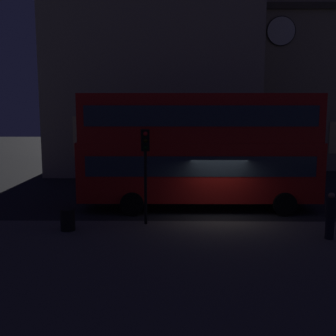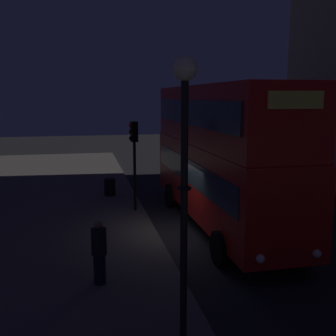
% 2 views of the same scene
% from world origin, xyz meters
% --- Properties ---
extents(ground_plane, '(80.00, 80.00, 0.00)m').
position_xyz_m(ground_plane, '(0.00, 0.00, 0.00)').
color(ground_plane, '#232326').
extents(sidewalk_slab, '(44.00, 9.72, 0.12)m').
position_xyz_m(sidewalk_slab, '(0.00, -5.79, 0.06)').
color(sidewalk_slab, '#5B564F').
rests_on(sidewalk_slab, ground).
extents(building_with_clock, '(14.17, 10.19, 16.91)m').
position_xyz_m(building_with_clock, '(-3.42, 14.38, 8.46)').
color(building_with_clock, tan).
rests_on(building_with_clock, ground).
extents(building_plain_facade, '(14.91, 7.93, 14.06)m').
position_xyz_m(building_plain_facade, '(6.29, 16.30, 7.03)').
color(building_plain_facade, tan).
rests_on(building_plain_facade, ground).
extents(double_decker_bus, '(11.14, 2.87, 5.38)m').
position_xyz_m(double_decker_bus, '(-0.81, 1.64, 3.01)').
color(double_decker_bus, red).
rests_on(double_decker_bus, ground).
extents(traffic_light_near_kerb, '(0.36, 0.38, 3.83)m').
position_xyz_m(traffic_light_near_kerb, '(-3.11, -1.36, 2.88)').
color(traffic_light_near_kerb, black).
rests_on(traffic_light_near_kerb, sidewalk_slab).
extents(pedestrian, '(0.40, 0.40, 1.71)m').
position_xyz_m(pedestrian, '(3.66, -3.15, 0.99)').
color(pedestrian, black).
rests_on(pedestrian, sidewalk_slab).
extents(litter_bin, '(0.56, 0.56, 0.85)m').
position_xyz_m(litter_bin, '(-6.07, -2.23, 0.54)').
color(litter_bin, black).
rests_on(litter_bin, sidewalk_slab).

